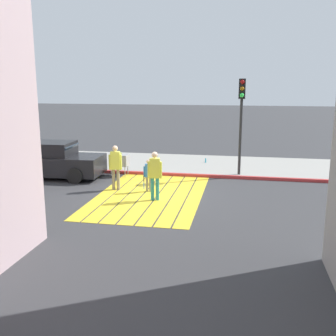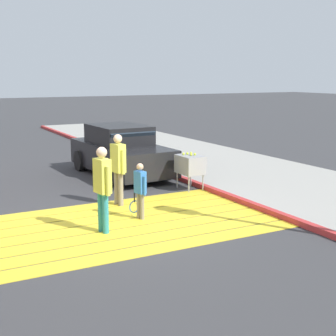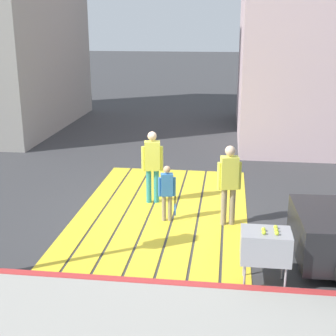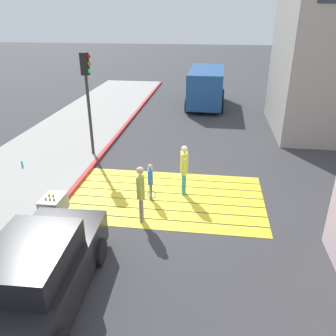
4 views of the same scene
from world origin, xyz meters
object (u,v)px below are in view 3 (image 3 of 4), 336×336
pedestrian_adult_lead (229,180)px  pedestrian_child_with_racket (167,191)px  tennis_ball_cart (266,246)px  pedestrian_adult_trailing (152,162)px

pedestrian_adult_lead → pedestrian_child_with_racket: pedestrian_adult_lead is taller
pedestrian_adult_lead → pedestrian_child_with_racket: size_ratio=1.39×
tennis_ball_cart → pedestrian_adult_lead: pedestrian_adult_lead is taller
pedestrian_adult_trailing → tennis_ball_cart: bearing=-145.2°
pedestrian_adult_lead → pedestrian_adult_trailing: size_ratio=1.00×
pedestrian_child_with_racket → pedestrian_adult_trailing: bearing=25.2°
tennis_ball_cart → pedestrian_adult_trailing: bearing=34.8°
tennis_ball_cart → pedestrian_adult_lead: size_ratio=0.59×
pedestrian_adult_trailing → pedestrian_child_with_racket: pedestrian_adult_trailing is taller
pedestrian_adult_trailing → pedestrian_child_with_racket: (-1.04, -0.49, -0.31)m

